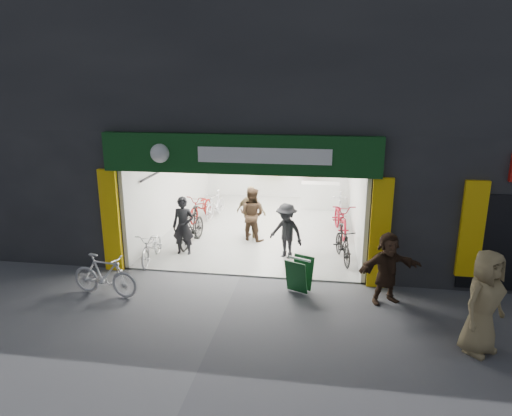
% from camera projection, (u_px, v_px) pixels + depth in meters
% --- Properties ---
extents(ground, '(60.00, 60.00, 0.00)m').
position_uv_depth(ground, '(240.00, 276.00, 11.24)').
color(ground, '#56565B').
rests_on(ground, ground).
extents(building, '(17.00, 10.27, 8.00)m').
position_uv_depth(building, '(296.00, 92.00, 14.69)').
color(building, '#232326').
rests_on(building, ground).
extents(bike_left_front, '(0.68, 1.65, 0.85)m').
position_uv_depth(bike_left_front, '(152.00, 246.00, 12.07)').
color(bike_left_front, silver).
rests_on(bike_left_front, ground).
extents(bike_left_midfront, '(0.66, 1.89, 1.11)m').
position_uv_depth(bike_left_midfront, '(192.00, 227.00, 13.23)').
color(bike_left_midfront, black).
rests_on(bike_left_midfront, ground).
extents(bike_left_midback, '(0.87, 1.85, 0.93)m').
position_uv_depth(bike_left_midback, '(201.00, 207.00, 15.68)').
color(bike_left_midback, maroon).
rests_on(bike_left_midback, ground).
extents(bike_left_back, '(0.72, 1.63, 0.95)m').
position_uv_depth(bike_left_back, '(215.00, 204.00, 15.98)').
color(bike_left_back, silver).
rests_on(bike_left_back, ground).
extents(bike_right_front, '(0.76, 1.67, 0.97)m').
position_uv_depth(bike_right_front, '(343.00, 244.00, 12.06)').
color(bike_right_front, black).
rests_on(bike_right_front, ground).
extents(bike_right_mid, '(0.96, 2.09, 1.06)m').
position_uv_depth(bike_right_mid, '(341.00, 218.00, 14.19)').
color(bike_right_mid, maroon).
rests_on(bike_right_mid, ground).
extents(bike_right_back, '(0.55, 1.76, 1.05)m').
position_uv_depth(bike_right_back, '(340.00, 207.00, 15.41)').
color(bike_right_back, silver).
rests_on(bike_right_back, ground).
extents(parked_bike, '(1.66, 0.68, 0.97)m').
position_uv_depth(parked_bike, '(105.00, 275.00, 10.14)').
color(parked_bike, silver).
rests_on(parked_bike, ground).
extents(customer_a, '(0.60, 0.40, 1.65)m').
position_uv_depth(customer_a, '(183.00, 227.00, 12.41)').
color(customer_a, black).
rests_on(customer_a, ground).
extents(customer_b, '(0.95, 0.84, 1.63)m').
position_uv_depth(customer_b, '(252.00, 214.00, 13.56)').
color(customer_b, '#3E2A1C').
rests_on(customer_b, ground).
extents(customer_c, '(1.15, 0.98, 1.54)m').
position_uv_depth(customer_c, '(286.00, 232.00, 12.16)').
color(customer_c, black).
rests_on(customer_c, ground).
extents(customer_d, '(1.02, 0.65, 1.62)m').
position_uv_depth(customer_d, '(251.00, 213.00, 13.76)').
color(customer_d, '#907753').
rests_on(customer_d, ground).
extents(pedestrian_near, '(1.10, 1.07, 1.90)m').
position_uv_depth(pedestrian_near, '(484.00, 302.00, 7.88)').
color(pedestrian_near, '#88754F').
rests_on(pedestrian_near, ground).
extents(pedestrian_far, '(1.53, 1.04, 1.58)m').
position_uv_depth(pedestrian_far, '(387.00, 268.00, 9.73)').
color(pedestrian_far, '#372519').
rests_on(pedestrian_far, ground).
extents(sandwich_board, '(0.67, 0.68, 0.78)m').
position_uv_depth(sandwich_board, '(299.00, 274.00, 10.33)').
color(sandwich_board, '#0F3F1A').
rests_on(sandwich_board, ground).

